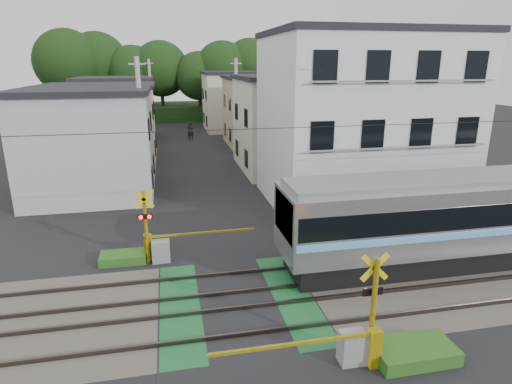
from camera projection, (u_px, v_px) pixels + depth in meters
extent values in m
plane|color=black|center=(237.00, 302.00, 14.33)|extent=(120.00, 120.00, 0.00)
cube|color=#47423A|center=(237.00, 301.00, 14.33)|extent=(120.00, 6.00, 0.00)
cube|color=black|center=(237.00, 301.00, 14.33)|extent=(5.20, 120.00, 0.00)
cube|color=#145126|center=(180.00, 308.00, 13.96)|extent=(1.30, 6.00, 0.00)
cube|color=#145126|center=(292.00, 295.00, 14.70)|extent=(1.30, 6.00, 0.00)
cube|color=#3F3833|center=(248.00, 333.00, 12.53)|extent=(120.00, 0.08, 0.14)
cube|color=#3F3833|center=(240.00, 308.00, 13.85)|extent=(120.00, 0.08, 0.14)
cube|color=#3F3833|center=(235.00, 292.00, 14.78)|extent=(120.00, 0.08, 0.14)
cube|color=#3F3833|center=(229.00, 273.00, 16.09)|extent=(120.00, 0.08, 0.14)
cube|color=black|center=(488.00, 248.00, 17.39)|extent=(16.67, 2.30, 0.87)
cube|color=black|center=(348.00, 265.00, 16.25)|extent=(2.31, 2.12, 0.58)
cube|color=#B6BBBF|center=(495.00, 209.00, 16.90)|extent=(17.36, 2.70, 2.51)
cube|color=black|center=(496.00, 202.00, 16.81)|extent=(17.08, 2.74, 0.85)
cube|color=#60AAF3|center=(494.00, 218.00, 17.00)|extent=(17.19, 2.73, 0.27)
cube|color=slate|center=(501.00, 176.00, 16.50)|extent=(17.01, 2.21, 0.23)
cube|color=black|center=(285.00, 216.00, 15.11)|extent=(0.10, 2.32, 1.50)
cylinder|color=yellow|center=(373.00, 311.00, 11.11)|extent=(0.14, 0.14, 3.00)
cube|color=yellow|center=(375.00, 267.00, 10.85)|extent=(0.77, 0.05, 0.77)
cube|color=yellow|center=(375.00, 267.00, 10.85)|extent=(0.77, 0.05, 0.77)
cube|color=black|center=(373.00, 292.00, 11.06)|extent=(0.55, 0.05, 0.20)
sphere|color=#FF0C07|center=(366.00, 291.00, 11.08)|extent=(0.16, 0.16, 0.16)
sphere|color=#FF0C07|center=(377.00, 290.00, 11.15)|extent=(0.16, 0.16, 0.16)
cube|color=gray|center=(352.00, 348.00, 11.32)|extent=(0.70, 0.50, 0.90)
cube|color=yellow|center=(375.00, 348.00, 11.15)|extent=(0.30, 0.30, 1.10)
cube|color=yellow|center=(292.00, 344.00, 10.58)|extent=(4.20, 0.08, 0.08)
cylinder|color=yellow|center=(146.00, 228.00, 16.68)|extent=(0.14, 0.14, 3.00)
cube|color=yellow|center=(144.00, 199.00, 16.24)|extent=(0.77, 0.05, 0.77)
cube|color=yellow|center=(144.00, 199.00, 16.24)|extent=(0.77, 0.05, 0.77)
cube|color=black|center=(145.00, 217.00, 16.45)|extent=(0.55, 0.05, 0.20)
sphere|color=#FF0C07|center=(141.00, 217.00, 16.36)|extent=(0.16, 0.16, 0.16)
sphere|color=#FF0C07|center=(149.00, 217.00, 16.42)|extent=(0.16, 0.16, 0.16)
cube|color=gray|center=(161.00, 251.00, 17.09)|extent=(0.70, 0.50, 0.90)
cube|color=yellow|center=(148.00, 247.00, 17.20)|extent=(0.30, 0.30, 1.10)
cube|color=yellow|center=(204.00, 233.00, 17.50)|extent=(4.20, 0.08, 0.08)
cube|color=silver|center=(360.00, 123.00, 23.58)|extent=(10.00, 8.00, 9.00)
cube|color=black|center=(367.00, 33.00, 22.22)|extent=(10.20, 8.16, 0.30)
cube|color=black|center=(319.00, 201.00, 19.96)|extent=(1.10, 0.06, 1.40)
cube|color=black|center=(368.00, 197.00, 20.43)|extent=(1.10, 0.06, 1.40)
cube|color=black|center=(414.00, 194.00, 20.91)|extent=(1.10, 0.06, 1.40)
cube|color=black|center=(459.00, 191.00, 21.39)|extent=(1.10, 0.06, 1.40)
cube|color=gray|center=(393.00, 209.00, 20.65)|extent=(9.00, 0.06, 0.08)
cube|color=black|center=(322.00, 137.00, 19.08)|extent=(1.10, 0.06, 1.40)
cube|color=black|center=(373.00, 135.00, 19.56)|extent=(1.10, 0.06, 1.40)
cube|color=black|center=(421.00, 133.00, 20.04)|extent=(1.10, 0.06, 1.40)
cube|color=black|center=(467.00, 132.00, 20.52)|extent=(1.10, 0.06, 1.40)
cube|color=gray|center=(399.00, 148.00, 19.77)|extent=(9.00, 0.06, 0.08)
cube|color=black|center=(325.00, 67.00, 18.21)|extent=(1.10, 0.06, 1.40)
cube|color=black|center=(378.00, 67.00, 18.69)|extent=(1.10, 0.06, 1.40)
cube|color=black|center=(429.00, 67.00, 19.16)|extent=(1.10, 0.06, 1.40)
cube|color=black|center=(477.00, 67.00, 19.64)|extent=(1.10, 0.06, 1.40)
cube|color=gray|center=(406.00, 81.00, 18.90)|extent=(9.00, 0.06, 0.08)
cube|color=#B1B4B6|center=(90.00, 145.00, 25.31)|extent=(7.00, 7.00, 6.00)
cube|color=black|center=(84.00, 90.00, 24.39)|extent=(7.35, 7.35, 0.30)
cube|color=black|center=(153.00, 177.00, 24.85)|extent=(0.06, 1.00, 1.20)
cube|color=black|center=(154.00, 164.00, 28.13)|extent=(0.06, 1.00, 1.20)
cube|color=black|center=(149.00, 129.00, 24.04)|extent=(0.06, 1.00, 1.20)
cube|color=black|center=(151.00, 121.00, 27.31)|extent=(0.06, 1.00, 1.20)
cube|color=beige|center=(288.00, 125.00, 31.57)|extent=(7.00, 8.00, 6.50)
cube|color=black|center=(289.00, 77.00, 30.58)|extent=(7.35, 8.40, 0.30)
cube|color=black|center=(246.00, 159.00, 29.58)|extent=(0.06, 1.00, 1.20)
cube|color=black|center=(237.00, 148.00, 33.33)|extent=(0.06, 1.00, 1.20)
cube|color=black|center=(246.00, 118.00, 28.76)|extent=(0.06, 1.00, 1.20)
cube|color=black|center=(236.00, 111.00, 32.51)|extent=(0.06, 1.00, 1.20)
cube|color=beige|center=(102.00, 126.00, 33.67)|extent=(8.00, 7.00, 5.80)
cube|color=black|center=(98.00, 86.00, 32.78)|extent=(8.40, 7.35, 0.30)
cube|color=black|center=(155.00, 148.00, 33.28)|extent=(0.06, 1.00, 1.20)
cube|color=black|center=(156.00, 140.00, 36.56)|extent=(0.06, 1.00, 1.20)
cube|color=black|center=(153.00, 112.00, 32.47)|extent=(0.06, 1.00, 1.20)
cube|color=black|center=(154.00, 107.00, 35.74)|extent=(0.06, 1.00, 1.20)
cube|color=tan|center=(263.00, 112.00, 41.06)|extent=(7.00, 7.00, 6.20)
cube|color=black|center=(264.00, 77.00, 40.11)|extent=(7.35, 7.35, 0.30)
cube|color=black|center=(230.00, 135.00, 39.26)|extent=(0.06, 1.00, 1.20)
cube|color=black|center=(225.00, 129.00, 42.54)|extent=(0.06, 1.00, 1.20)
cube|color=black|center=(230.00, 104.00, 38.44)|extent=(0.06, 1.00, 1.20)
cube|color=black|center=(224.00, 101.00, 41.72)|extent=(0.06, 1.00, 1.20)
cube|color=tan|center=(117.00, 111.00, 43.04)|extent=(7.00, 8.00, 6.00)
cube|color=black|center=(114.00, 79.00, 42.13)|extent=(7.35, 8.40, 0.30)
cube|color=black|center=(154.00, 129.00, 42.35)|extent=(0.06, 1.00, 1.20)
cube|color=black|center=(155.00, 124.00, 46.10)|extent=(0.06, 1.00, 1.20)
cube|color=black|center=(152.00, 101.00, 41.54)|extent=(0.06, 1.00, 1.20)
cube|color=black|center=(153.00, 98.00, 45.29)|extent=(0.06, 1.00, 1.20)
cube|color=beige|center=(239.00, 102.00, 50.26)|extent=(8.00, 7.00, 6.40)
cube|color=black|center=(239.00, 73.00, 49.29)|extent=(8.40, 7.35, 0.30)
cube|color=black|center=(207.00, 121.00, 48.39)|extent=(0.06, 1.00, 1.20)
cube|color=black|center=(204.00, 117.00, 51.67)|extent=(0.06, 1.00, 1.20)
cube|color=black|center=(206.00, 96.00, 47.57)|extent=(0.06, 1.00, 1.20)
cube|color=black|center=(203.00, 94.00, 50.85)|extent=(0.06, 1.00, 1.20)
cube|color=black|center=(180.00, 111.00, 60.87)|extent=(40.00, 10.00, 2.00)
cylinder|color=#332114|center=(72.00, 100.00, 56.09)|extent=(0.50, 0.50, 5.93)
sphere|color=black|center=(67.00, 62.00, 54.71)|extent=(8.30, 8.30, 8.30)
cylinder|color=#332114|center=(101.00, 98.00, 58.81)|extent=(0.50, 0.50, 5.84)
sphere|color=black|center=(98.00, 63.00, 57.45)|extent=(8.17, 8.17, 8.17)
cylinder|color=#332114|center=(136.00, 102.00, 58.24)|extent=(0.50, 0.50, 4.96)
sphere|color=black|center=(133.00, 72.00, 57.08)|extent=(6.95, 6.95, 6.95)
cylinder|color=#332114|center=(163.00, 101.00, 58.57)|extent=(0.50, 0.50, 5.26)
sphere|color=black|center=(161.00, 69.00, 57.34)|extent=(7.37, 7.37, 7.37)
cylinder|color=#332114|center=(200.00, 104.00, 57.95)|extent=(0.50, 0.50, 4.57)
sphere|color=black|center=(199.00, 76.00, 56.89)|extent=(6.39, 6.39, 6.39)
cylinder|color=#332114|center=(223.00, 101.00, 58.04)|extent=(0.50, 0.50, 5.23)
sphere|color=black|center=(223.00, 69.00, 56.82)|extent=(7.32, 7.32, 7.32)
cylinder|color=#332114|center=(250.00, 100.00, 59.25)|extent=(0.50, 0.50, 5.42)
sphere|color=black|center=(250.00, 67.00, 57.98)|extent=(7.59, 7.59, 7.59)
cylinder|color=#332114|center=(283.00, 98.00, 59.51)|extent=(0.50, 0.50, 5.84)
sphere|color=black|center=(284.00, 63.00, 58.15)|extent=(8.17, 8.17, 8.17)
cube|color=black|center=(398.00, 124.00, 15.00)|extent=(60.00, 0.02, 0.02)
cylinder|color=#A5A5A0|center=(142.00, 129.00, 24.68)|extent=(0.26, 0.26, 8.00)
cube|color=#A5A5A0|center=(137.00, 64.00, 23.64)|extent=(0.90, 0.08, 0.08)
cylinder|color=#A5A5A0|center=(236.00, 110.00, 34.48)|extent=(0.26, 0.26, 8.00)
cube|color=#A5A5A0|center=(236.00, 63.00, 33.43)|extent=(0.90, 0.08, 0.08)
cylinder|color=#A5A5A0|center=(151.00, 99.00, 44.35)|extent=(0.26, 0.26, 8.00)
cube|color=#A5A5A0|center=(149.00, 63.00, 43.30)|extent=(0.90, 0.08, 0.08)
cube|color=black|center=(145.00, 66.00, 33.53)|extent=(0.02, 42.00, 0.02)
cube|color=black|center=(233.00, 66.00, 34.89)|extent=(0.02, 42.00, 0.02)
imported|color=black|center=(190.00, 131.00, 44.05)|extent=(0.72, 0.52, 1.86)
cube|color=#2D5E1E|center=(414.00, 352.00, 11.54)|extent=(2.20, 1.20, 0.40)
cube|color=#2D5E1E|center=(123.00, 257.00, 17.16)|extent=(1.80, 1.00, 0.36)
cube|color=#2D5E1E|center=(332.00, 247.00, 18.18)|extent=(1.50, 0.90, 0.30)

